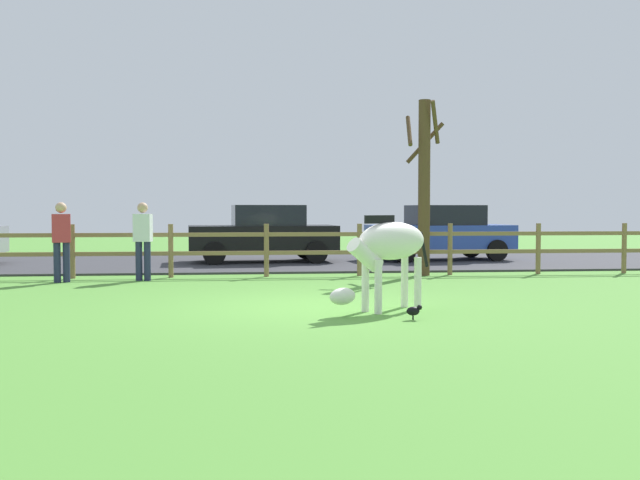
% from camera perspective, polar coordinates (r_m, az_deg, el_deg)
% --- Properties ---
extents(ground_plane, '(60.00, 60.00, 0.00)m').
position_cam_1_polar(ground_plane, '(11.06, -0.67, -5.32)').
color(ground_plane, '#549338').
extents(parking_asphalt, '(28.00, 7.40, 0.05)m').
position_cam_1_polar(parking_asphalt, '(20.29, -3.10, -1.70)').
color(parking_asphalt, '#38383D').
rests_on(parking_asphalt, ground_plane).
extents(paddock_fence, '(21.02, 0.11, 1.17)m').
position_cam_1_polar(paddock_fence, '(15.94, -4.28, -0.51)').
color(paddock_fence, olive).
rests_on(paddock_fence, ground_plane).
extents(bare_tree, '(0.98, 0.94, 3.95)m').
position_cam_1_polar(bare_tree, '(16.35, 8.28, 4.50)').
color(bare_tree, '#513A23').
rests_on(bare_tree, ground_plane).
extents(zebra, '(1.71, 1.23, 1.41)m').
position_cam_1_polar(zebra, '(10.56, 5.42, -0.66)').
color(zebra, white).
rests_on(zebra, ground_plane).
extents(crow_on_grass, '(0.22, 0.10, 0.20)m').
position_cam_1_polar(crow_on_grass, '(9.82, 7.48, -5.59)').
color(crow_on_grass, black).
rests_on(crow_on_grass, ground_plane).
extents(parked_car_blue, '(4.17, 2.25, 1.56)m').
position_cam_1_polar(parked_car_blue, '(20.70, 9.59, 0.62)').
color(parked_car_blue, '#2D4CAD').
rests_on(parked_car_blue, parking_asphalt).
extents(parked_car_black, '(4.13, 2.15, 1.56)m').
position_cam_1_polar(parked_car_black, '(19.73, -4.49, 0.56)').
color(parked_car_black, black).
rests_on(parked_car_black, parking_asphalt).
extents(visitor_left_of_tree, '(0.39, 0.28, 1.64)m').
position_cam_1_polar(visitor_left_of_tree, '(15.43, -13.91, 0.20)').
color(visitor_left_of_tree, '#232847').
rests_on(visitor_left_of_tree, ground_plane).
extents(visitor_right_of_tree, '(0.40, 0.29, 1.64)m').
position_cam_1_polar(visitor_right_of_tree, '(15.54, -19.88, 0.14)').
color(visitor_right_of_tree, '#232847').
rests_on(visitor_right_of_tree, ground_plane).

